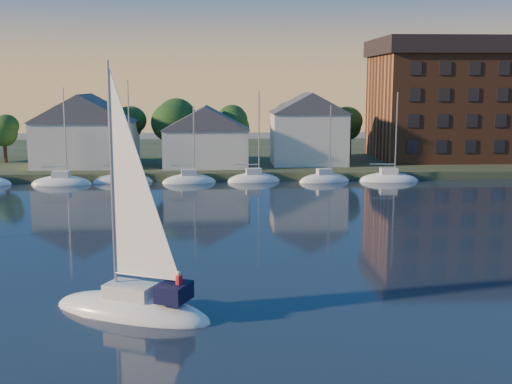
{
  "coord_description": "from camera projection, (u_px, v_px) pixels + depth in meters",
  "views": [
    {
      "loc": [
        -3.71,
        -28.7,
        12.02
      ],
      "look_at": [
        -1.11,
        22.0,
        3.39
      ],
      "focal_mm": 45.0,
      "sensor_mm": 36.0,
      "label": 1
    }
  ],
  "objects": [
    {
      "name": "hero_sailboat",
      "position": [
        134.0,
        303.0,
        33.7
      ],
      "size": [
        9.57,
        6.43,
        14.27
      ],
      "rotation": [
        0.0,
        0.0,
        2.72
      ],
      "color": "white",
      "rests_on": "ground"
    },
    {
      "name": "moored_fleet",
      "position": [
        156.0,
        182.0,
        78.08
      ],
      "size": [
        63.5,
        2.4,
        12.05
      ],
      "color": "white",
      "rests_on": "ground"
    },
    {
      "name": "ground",
      "position": [
        303.0,
        339.0,
        30.45
      ],
      "size": [
        260.0,
        260.0,
        0.0
      ],
      "primitive_type": "plane",
      "color": "black",
      "rests_on": "ground"
    },
    {
      "name": "clubhouse_centre",
      "position": [
        206.0,
        136.0,
        85.41
      ],
      "size": [
        11.55,
        8.4,
        8.08
      ],
      "color": "silver",
      "rests_on": "shoreline_land"
    },
    {
      "name": "tree_line",
      "position": [
        263.0,
        118.0,
        91.38
      ],
      "size": [
        93.4,
        5.4,
        8.9
      ],
      "color": "#362818",
      "rests_on": "shoreline_land"
    },
    {
      "name": "clubhouse_west",
      "position": [
        86.0,
        129.0,
        85.46
      ],
      "size": [
        13.65,
        9.45,
        9.64
      ],
      "color": "silver",
      "rests_on": "shoreline_land"
    },
    {
      "name": "condo_block",
      "position": [
        479.0,
        98.0,
        94.47
      ],
      "size": [
        31.0,
        17.0,
        17.4
      ],
      "color": "brown",
      "rests_on": "shoreline_land"
    },
    {
      "name": "shoreline_land",
      "position": [
        246.0,
        158.0,
        104.3
      ],
      "size": [
        160.0,
        50.0,
        2.0
      ],
      "primitive_type": "cube",
      "color": "#2C3720",
      "rests_on": "ground"
    },
    {
      "name": "clubhouse_east",
      "position": [
        308.0,
        128.0,
        87.94
      ],
      "size": [
        10.5,
        8.4,
        9.8
      ],
      "color": "silver",
      "rests_on": "shoreline_land"
    },
    {
      "name": "wooden_dock",
      "position": [
        253.0,
        179.0,
        81.65
      ],
      "size": [
        120.0,
        3.0,
        1.0
      ],
      "primitive_type": "cube",
      "color": "brown",
      "rests_on": "ground"
    }
  ]
}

